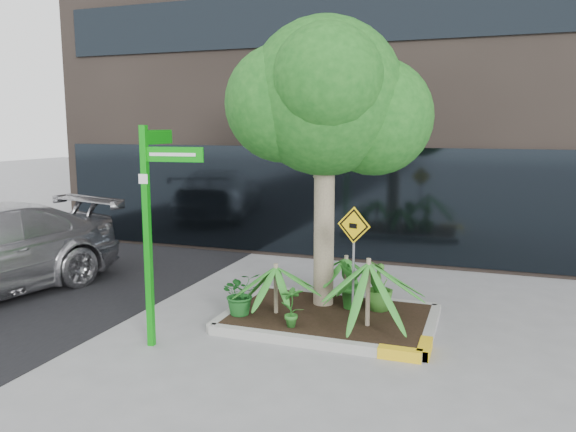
% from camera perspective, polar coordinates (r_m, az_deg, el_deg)
% --- Properties ---
extents(ground, '(80.00, 80.00, 0.00)m').
position_cam_1_polar(ground, '(9.12, 2.51, -11.21)').
color(ground, gray).
rests_on(ground, ground).
extents(planter, '(3.35, 2.36, 0.15)m').
position_cam_1_polar(planter, '(9.27, 4.41, -10.21)').
color(planter, '#9E9E99').
rests_on(planter, ground).
extents(tree, '(3.32, 2.94, 4.98)m').
position_cam_1_polar(tree, '(9.35, 3.83, 11.96)').
color(tree, tan).
rests_on(tree, ground).
extents(palm_front, '(1.18, 1.18, 1.31)m').
position_cam_1_polar(palm_front, '(8.55, 8.20, -4.73)').
color(palm_front, tan).
rests_on(palm_front, ground).
extents(palm_left, '(0.93, 0.93, 1.03)m').
position_cam_1_polar(palm_left, '(9.10, -1.25, -5.19)').
color(palm_left, tan).
rests_on(palm_left, ground).
extents(palm_back, '(0.88, 0.88, 0.97)m').
position_cam_1_polar(palm_back, '(9.92, 5.94, -4.30)').
color(palm_back, tan).
rests_on(palm_back, ground).
extents(shrub_a, '(0.90, 0.90, 0.71)m').
position_cam_1_polar(shrub_a, '(9.16, -4.81, -7.81)').
color(shrub_a, '#19581E').
rests_on(shrub_a, planter).
extents(shrub_b, '(0.64, 0.64, 0.83)m').
position_cam_1_polar(shrub_b, '(9.46, 9.28, -6.96)').
color(shrub_b, '#306A1F').
rests_on(shrub_b, planter).
extents(shrub_c, '(0.47, 0.47, 0.65)m').
position_cam_1_polar(shrub_c, '(8.59, 0.40, -9.12)').
color(shrub_c, '#276E22').
rests_on(shrub_c, planter).
extents(shrub_d, '(0.53, 0.53, 0.86)m').
position_cam_1_polar(shrub_d, '(9.42, 6.42, -6.90)').
color(shrub_d, '#1E611C').
rests_on(shrub_d, planter).
extents(street_sign_post, '(0.98, 0.93, 3.18)m').
position_cam_1_polar(street_sign_post, '(8.17, -13.60, 0.42)').
color(street_sign_post, '#0D9911').
rests_on(street_sign_post, ground).
extents(cattle_sign, '(0.54, 0.18, 1.82)m').
position_cam_1_polar(cattle_sign, '(8.56, 6.68, -2.97)').
color(cattle_sign, slate).
rests_on(cattle_sign, ground).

